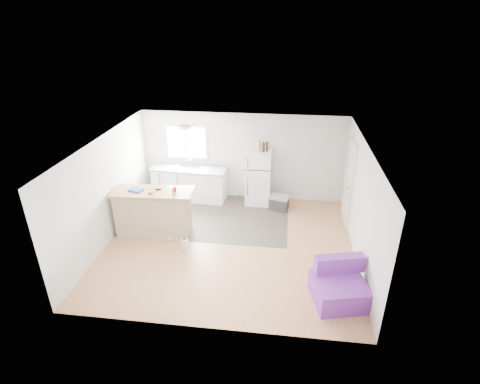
{
  "coord_description": "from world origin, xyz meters",
  "views": [
    {
      "loc": [
        1.14,
        -7.03,
        4.77
      ],
      "look_at": [
        0.15,
        0.7,
        1.0
      ],
      "focal_mm": 28.0,
      "sensor_mm": 36.0,
      "label": 1
    }
  ],
  "objects_px": {
    "blue_tray": "(136,190)",
    "cardboard_box": "(256,146)",
    "refrigerator": "(259,177)",
    "bottle_left": "(263,147)",
    "peninsula": "(154,212)",
    "cooler": "(279,202)",
    "cleaner_jug": "(185,245)",
    "purple_seat": "(339,287)",
    "kitchen_cabinets": "(190,183)",
    "bottle_right": "(267,147)",
    "mop": "(172,230)",
    "red_cup": "(175,189)"
  },
  "relations": [
    {
      "from": "blue_tray",
      "to": "red_cup",
      "type": "bearing_deg",
      "value": 5.03
    },
    {
      "from": "mop",
      "to": "blue_tray",
      "type": "relative_size",
      "value": 4.42
    },
    {
      "from": "purple_seat",
      "to": "bottle_left",
      "type": "distance_m",
      "value": 4.21
    },
    {
      "from": "peninsula",
      "to": "cleaner_jug",
      "type": "relative_size",
      "value": 5.74
    },
    {
      "from": "kitchen_cabinets",
      "to": "bottle_right",
      "type": "bearing_deg",
      "value": 3.61
    },
    {
      "from": "kitchen_cabinets",
      "to": "peninsula",
      "type": "xyz_separation_m",
      "value": [
        -0.36,
        -1.93,
        0.1
      ]
    },
    {
      "from": "cleaner_jug",
      "to": "kitchen_cabinets",
      "type": "bearing_deg",
      "value": 125.23
    },
    {
      "from": "blue_tray",
      "to": "cardboard_box",
      "type": "distance_m",
      "value": 3.22
    },
    {
      "from": "purple_seat",
      "to": "mop",
      "type": "relative_size",
      "value": 0.82
    },
    {
      "from": "cleaner_jug",
      "to": "blue_tray",
      "type": "bearing_deg",
      "value": 178.62
    },
    {
      "from": "purple_seat",
      "to": "mop",
      "type": "height_order",
      "value": "mop"
    },
    {
      "from": "refrigerator",
      "to": "bottle_left",
      "type": "relative_size",
      "value": 6.01
    },
    {
      "from": "kitchen_cabinets",
      "to": "purple_seat",
      "type": "height_order",
      "value": "kitchen_cabinets"
    },
    {
      "from": "cleaner_jug",
      "to": "bottle_right",
      "type": "bearing_deg",
      "value": 81.25
    },
    {
      "from": "kitchen_cabinets",
      "to": "purple_seat",
      "type": "relative_size",
      "value": 1.92
    },
    {
      "from": "refrigerator",
      "to": "bottle_right",
      "type": "distance_m",
      "value": 0.9
    },
    {
      "from": "kitchen_cabinets",
      "to": "cardboard_box",
      "type": "relative_size",
      "value": 6.98
    },
    {
      "from": "kitchen_cabinets",
      "to": "cooler",
      "type": "height_order",
      "value": "kitchen_cabinets"
    },
    {
      "from": "mop",
      "to": "red_cup",
      "type": "distance_m",
      "value": 0.99
    },
    {
      "from": "kitchen_cabinets",
      "to": "mop",
      "type": "height_order",
      "value": "mop"
    },
    {
      "from": "peninsula",
      "to": "blue_tray",
      "type": "relative_size",
      "value": 6.22
    },
    {
      "from": "peninsula",
      "to": "mop",
      "type": "distance_m",
      "value": 0.6
    },
    {
      "from": "kitchen_cabinets",
      "to": "bottle_right",
      "type": "xyz_separation_m",
      "value": [
        2.12,
        -0.0,
        1.16
      ]
    },
    {
      "from": "purple_seat",
      "to": "cardboard_box",
      "type": "height_order",
      "value": "cardboard_box"
    },
    {
      "from": "kitchen_cabinets",
      "to": "mop",
      "type": "xyz_separation_m",
      "value": [
        0.1,
        -2.11,
        -0.24
      ]
    },
    {
      "from": "cleaner_jug",
      "to": "cooler",
      "type": "bearing_deg",
      "value": 71.62
    },
    {
      "from": "cardboard_box",
      "to": "red_cup",
      "type": "bearing_deg",
      "value": -132.32
    },
    {
      "from": "kitchen_cabinets",
      "to": "cooler",
      "type": "bearing_deg",
      "value": -3.6
    },
    {
      "from": "kitchen_cabinets",
      "to": "mop",
      "type": "relative_size",
      "value": 1.58
    },
    {
      "from": "kitchen_cabinets",
      "to": "peninsula",
      "type": "bearing_deg",
      "value": -97.0
    },
    {
      "from": "red_cup",
      "to": "cardboard_box",
      "type": "bearing_deg",
      "value": 47.68
    },
    {
      "from": "peninsula",
      "to": "cooler",
      "type": "distance_m",
      "value": 3.31
    },
    {
      "from": "cleaner_jug",
      "to": "mop",
      "type": "distance_m",
      "value": 0.59
    },
    {
      "from": "blue_tray",
      "to": "bottle_right",
      "type": "bearing_deg",
      "value": 34.54
    },
    {
      "from": "refrigerator",
      "to": "bottle_left",
      "type": "xyz_separation_m",
      "value": [
        0.11,
        -0.04,
        0.88
      ]
    },
    {
      "from": "cleaner_jug",
      "to": "mop",
      "type": "xyz_separation_m",
      "value": [
        -0.41,
        0.41,
        0.09
      ]
    },
    {
      "from": "peninsula",
      "to": "red_cup",
      "type": "distance_m",
      "value": 0.82
    },
    {
      "from": "cardboard_box",
      "to": "bottle_right",
      "type": "distance_m",
      "value": 0.29
    },
    {
      "from": "refrigerator",
      "to": "purple_seat",
      "type": "height_order",
      "value": "refrigerator"
    },
    {
      "from": "blue_tray",
      "to": "cardboard_box",
      "type": "height_order",
      "value": "cardboard_box"
    },
    {
      "from": "bottle_right",
      "to": "cooler",
      "type": "bearing_deg",
      "value": -39.36
    },
    {
      "from": "kitchen_cabinets",
      "to": "bottle_right",
      "type": "distance_m",
      "value": 2.41
    },
    {
      "from": "cardboard_box",
      "to": "bottle_right",
      "type": "relative_size",
      "value": 1.2
    },
    {
      "from": "cleaner_jug",
      "to": "red_cup",
      "type": "xyz_separation_m",
      "value": [
        -0.33,
        0.65,
        1.04
      ]
    },
    {
      "from": "cooler",
      "to": "red_cup",
      "type": "bearing_deg",
      "value": -130.43
    },
    {
      "from": "cooler",
      "to": "purple_seat",
      "type": "bearing_deg",
      "value": -54.53
    },
    {
      "from": "mop",
      "to": "bottle_left",
      "type": "relative_size",
      "value": 5.3
    },
    {
      "from": "blue_tray",
      "to": "purple_seat",
      "type": "bearing_deg",
      "value": -21.43
    },
    {
      "from": "kitchen_cabinets",
      "to": "red_cup",
      "type": "bearing_deg",
      "value": -81.03
    },
    {
      "from": "cooler",
      "to": "bottle_right",
      "type": "relative_size",
      "value": 2.33
    }
  ]
}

